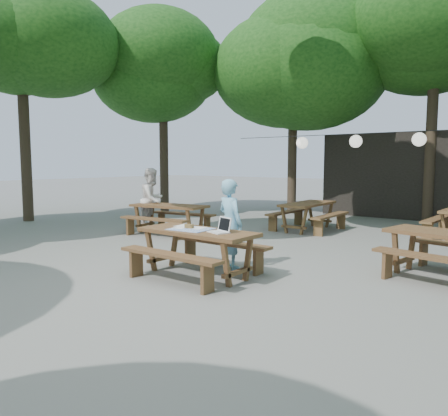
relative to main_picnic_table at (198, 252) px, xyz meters
name	(u,v)px	position (x,y,z in m)	size (l,w,h in m)	color
ground	(226,276)	(0.36, 0.27, -0.39)	(80.00, 80.00, 0.00)	#63635E
pavilion	(424,175)	(0.86, 10.77, 1.01)	(6.00, 3.00, 2.80)	black
main_picnic_table	(198,252)	(0.00, 0.00, 0.00)	(2.00, 1.58, 0.75)	#53321D
picnic_table_nw	(169,219)	(-3.36, 2.73, 0.00)	(2.11, 1.84, 0.75)	#53321D
picnic_table_far_w	(308,216)	(-0.79, 5.43, 0.00)	(1.63, 2.02, 0.75)	#53321D
woman	(230,224)	(0.12, 0.73, 0.39)	(0.57, 0.37, 1.55)	#7ABEDE
second_person	(152,199)	(-4.11, 2.85, 0.45)	(0.82, 0.64, 1.68)	white
laptop	(221,229)	(0.45, 0.04, 0.42)	(0.40, 0.36, 0.24)	white
tabletop_clutter	(190,228)	(-0.17, 0.01, 0.37)	(0.79, 0.61, 0.08)	#3462B4
paper_lanterns	(356,141)	(0.18, 6.27, 2.02)	(9.00, 0.34, 0.38)	black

